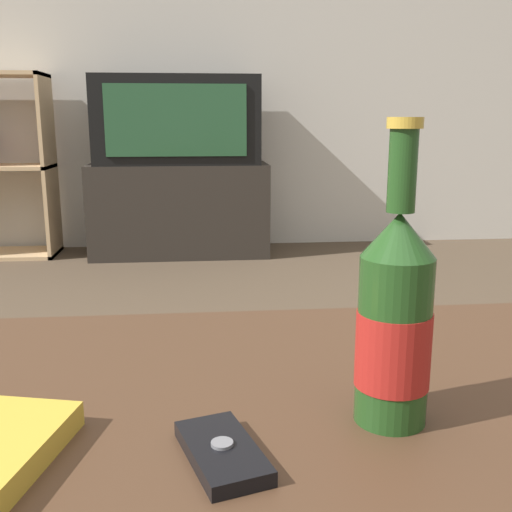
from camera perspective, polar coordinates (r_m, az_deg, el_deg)
The scene contains 6 objects.
back_wall at distance 3.62m, azimuth -4.87°, elevation 21.80°, with size 8.00×0.05×2.60m.
coffee_table at distance 0.66m, azimuth 0.55°, elevation -20.35°, with size 1.04×0.67×0.45m.
tv_stand at distance 3.34m, azimuth -7.26°, elevation 4.42°, with size 0.96×0.38×0.50m.
television at distance 3.30m, azimuth -7.51°, elevation 12.69°, with size 0.87×0.39×0.46m.
beer_bottle at distance 0.59m, azimuth 13.04°, elevation -6.09°, with size 0.07×0.07×0.29m.
cell_phone at distance 0.55m, azimuth -3.24°, elevation -18.15°, with size 0.09×0.12×0.02m.
Camera 1 is at (-0.06, -0.55, 0.74)m, focal length 42.00 mm.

